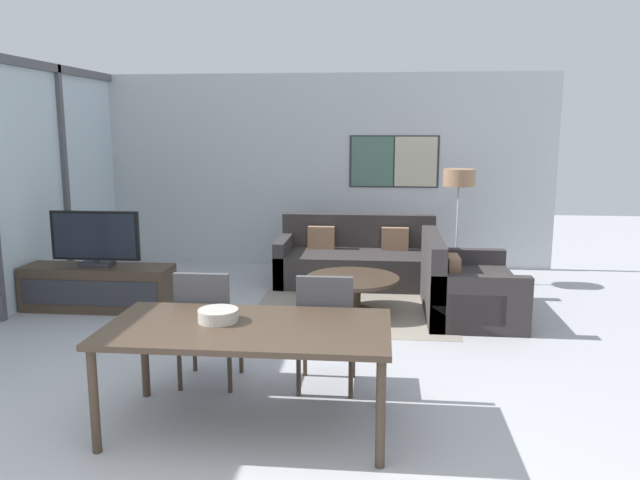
{
  "coord_description": "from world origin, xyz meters",
  "views": [
    {
      "loc": [
        1.03,
        -2.97,
        2.04
      ],
      "look_at": [
        0.45,
        3.0,
        0.95
      ],
      "focal_mm": 35.0,
      "sensor_mm": 36.0,
      "label": 1
    }
  ],
  "objects": [
    {
      "name": "television",
      "position": [
        -2.13,
        3.58,
        0.81
      ],
      "size": [
        1.01,
        0.2,
        0.62
      ],
      "color": "#2D2D33",
      "rests_on": "tv_console"
    },
    {
      "name": "tv_console",
      "position": [
        -2.13,
        3.58,
        0.25
      ],
      "size": [
        1.67,
        0.48,
        0.5
      ],
      "color": "#423326",
      "rests_on": "ground_plane"
    },
    {
      "name": "wall_back",
      "position": [
        0.03,
        6.15,
        1.4
      ],
      "size": [
        7.01,
        0.09,
        2.8
      ],
      "color": "silver",
      "rests_on": "ground_plane"
    },
    {
      "name": "dining_table",
      "position": [
        0.16,
        0.96,
        0.67
      ],
      "size": [
        1.91,
        0.97,
        0.73
      ],
      "color": "#423326",
      "rests_on": "ground_plane"
    },
    {
      "name": "sofa_main",
      "position": [
        0.74,
        5.14,
        0.28
      ],
      "size": [
        2.08,
        0.99,
        0.87
      ],
      "color": "#383333",
      "rests_on": "ground_plane"
    },
    {
      "name": "floor_lamp",
      "position": [
        2.04,
        5.22,
        1.31
      ],
      "size": [
        0.41,
        0.41,
        1.51
      ],
      "color": "#2D2D33",
      "rests_on": "ground_plane"
    },
    {
      "name": "sofa_side",
      "position": [
        1.94,
        3.8,
        0.28
      ],
      "size": [
        0.99,
        1.52,
        0.87
      ],
      "rotation": [
        0.0,
        0.0,
        1.57
      ],
      "color": "#383333",
      "rests_on": "ground_plane"
    },
    {
      "name": "dining_chair_left",
      "position": [
        -0.31,
        1.63,
        0.52
      ],
      "size": [
        0.46,
        0.46,
        0.95
      ],
      "color": "#4C4C51",
      "rests_on": "ground_plane"
    },
    {
      "name": "coffee_table",
      "position": [
        0.74,
        3.75,
        0.3
      ],
      "size": [
        1.04,
        1.04,
        0.4
      ],
      "color": "#423326",
      "rests_on": "ground_plane"
    },
    {
      "name": "fruit_bowl",
      "position": [
        -0.06,
        1.04,
        0.78
      ],
      "size": [
        0.28,
        0.28,
        0.08
      ],
      "color": "#B7B2A8",
      "rests_on": "dining_table"
    },
    {
      "name": "area_rug",
      "position": [
        0.74,
        3.75,
        0.0
      ],
      "size": [
        2.22,
        1.78,
        0.01
      ],
      "color": "gray",
      "rests_on": "ground_plane"
    },
    {
      "name": "dining_chair_centre",
      "position": [
        0.63,
        1.62,
        0.52
      ],
      "size": [
        0.46,
        0.46,
        0.95
      ],
      "color": "#4C4C51",
      "rests_on": "ground_plane"
    }
  ]
}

